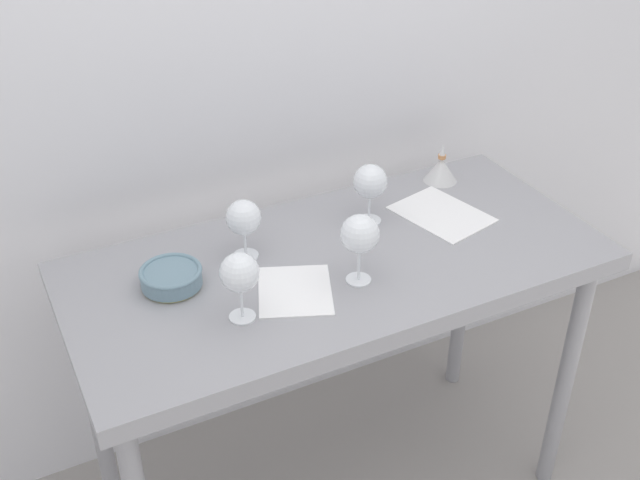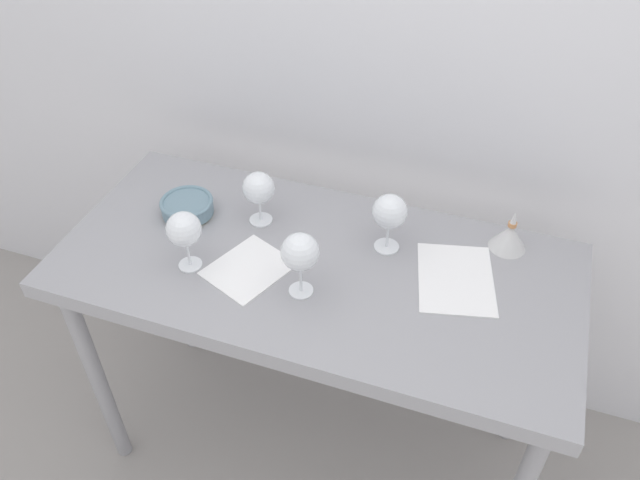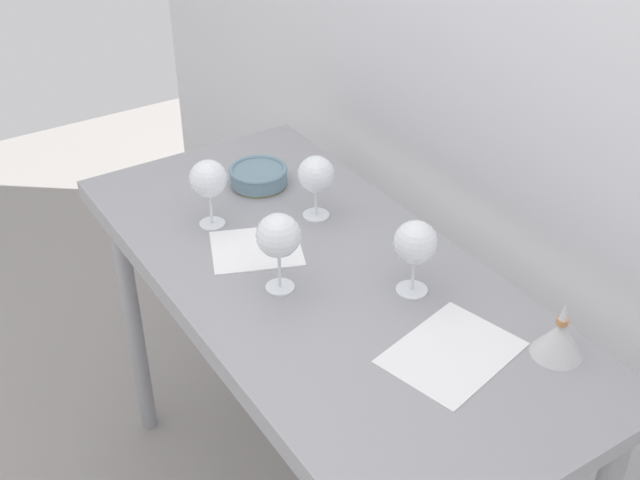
# 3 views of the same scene
# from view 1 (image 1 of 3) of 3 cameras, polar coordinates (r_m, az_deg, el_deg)

# --- Properties ---
(back_wall) EXTENTS (3.80, 0.04, 2.60)m
(back_wall) POSITION_cam_1_polar(r_m,az_deg,el_deg) (2.25, -4.62, 13.61)
(back_wall) COLOR silver
(back_wall) RESTS_ON ground_plane
(steel_counter) EXTENTS (1.40, 0.65, 0.90)m
(steel_counter) POSITION_cam_1_polar(r_m,az_deg,el_deg) (2.08, 1.29, -3.76)
(steel_counter) COLOR gray
(steel_counter) RESTS_ON ground_plane
(wine_glass_far_left) EXTENTS (0.09, 0.09, 0.16)m
(wine_glass_far_left) POSITION_cam_1_polar(r_m,az_deg,el_deg) (1.98, -5.60, 1.55)
(wine_glass_far_left) COLOR white
(wine_glass_far_left) RESTS_ON steel_counter
(wine_glass_near_center) EXTENTS (0.10, 0.10, 0.18)m
(wine_glass_near_center) POSITION_cam_1_polar(r_m,az_deg,el_deg) (1.87, 2.91, 0.35)
(wine_glass_near_center) COLOR white
(wine_glass_near_center) RESTS_ON steel_counter
(wine_glass_far_right) EXTENTS (0.09, 0.09, 0.17)m
(wine_glass_far_right) POSITION_cam_1_polar(r_m,az_deg,el_deg) (2.12, 3.68, 4.20)
(wine_glass_far_right) COLOR white
(wine_glass_far_right) RESTS_ON steel_counter
(wine_glass_near_left) EXTENTS (0.09, 0.09, 0.17)m
(wine_glass_near_left) POSITION_cam_1_polar(r_m,az_deg,el_deg) (1.76, -5.90, -2.48)
(wine_glass_near_left) COLOR white
(wine_glass_near_left) RESTS_ON steel_counter
(tasting_sheet_upper) EXTENTS (0.25, 0.30, 0.00)m
(tasting_sheet_upper) POSITION_cam_1_polar(r_m,az_deg,el_deg) (2.23, 8.87, 1.90)
(tasting_sheet_upper) COLOR white
(tasting_sheet_upper) RESTS_ON steel_counter
(tasting_sheet_lower) EXTENTS (0.24, 0.26, 0.00)m
(tasting_sheet_lower) POSITION_cam_1_polar(r_m,az_deg,el_deg) (1.90, -1.84, -3.71)
(tasting_sheet_lower) COLOR white
(tasting_sheet_lower) RESTS_ON steel_counter
(tasting_bowl) EXTENTS (0.15, 0.15, 0.05)m
(tasting_bowl) POSITION_cam_1_polar(r_m,az_deg,el_deg) (1.94, -10.82, -2.67)
(tasting_bowl) COLOR #DBCC66
(tasting_bowl) RESTS_ON steel_counter
(decanter_funnel) EXTENTS (0.10, 0.10, 0.12)m
(decanter_funnel) POSITION_cam_1_polar(r_m,az_deg,el_deg) (2.39, 8.82, 5.14)
(decanter_funnel) COLOR silver
(decanter_funnel) RESTS_ON steel_counter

